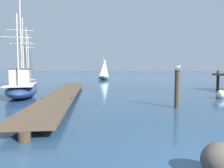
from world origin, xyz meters
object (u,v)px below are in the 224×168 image
fishing_boat_1 (27,82)px  distant_sailboat (104,69)px  fishing_boat_0 (22,88)px  perched_seagull (177,67)px  mooring_piling (177,88)px  mooring_buoy (221,94)px

fishing_boat_1 → distant_sailboat: size_ratio=1.44×
fishing_boat_0 → perched_seagull: 11.13m
perched_seagull → distant_sailboat: size_ratio=0.08×
fishing_boat_0 → fishing_boat_1: (-2.40, 7.15, -0.02)m
fishing_boat_1 → distant_sailboat: bearing=67.2°
fishing_boat_1 → fishing_boat_0: bearing=-71.4°
distant_sailboat → perched_seagull: bearing=-80.8°
mooring_piling → fishing_boat_1: bearing=138.1°
mooring_piling → mooring_buoy: bearing=40.1°
perched_seagull → fishing_boat_1: bearing=138.1°
fishing_boat_1 → perched_seagull: (12.61, -11.33, 1.53)m
fishing_boat_1 → mooring_buoy: bearing=-24.2°
fishing_boat_0 → perched_seagull: bearing=-22.2°
fishing_boat_1 → mooring_piling: size_ratio=3.14×
fishing_boat_1 → mooring_piling: (12.62, -11.33, 0.38)m
fishing_boat_0 → fishing_boat_1: fishing_boat_0 is taller
perched_seagull → distant_sailboat: distant_sailboat is taller
mooring_buoy → distant_sailboat: distant_sailboat is taller
distant_sailboat → mooring_buoy: bearing=-70.6°
mooring_buoy → perched_seagull: bearing=-140.0°
mooring_piling → perched_seagull: 1.15m
fishing_boat_1 → mooring_buoy: fishing_boat_1 is taller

